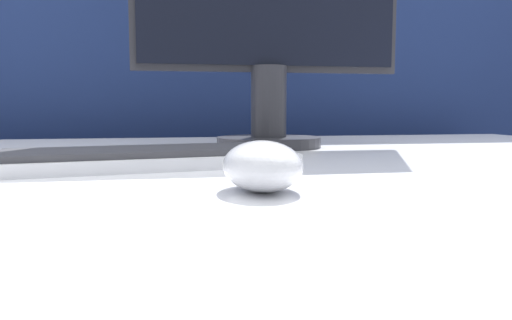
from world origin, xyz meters
TOP-DOWN VIEW (x-y plane):
  - partition_panel at (0.00, 0.72)m, footprint 5.00×0.03m
  - computer_mouse_near at (0.06, -0.26)m, footprint 0.07×0.10m
  - keyboard at (-0.04, -0.05)m, footprint 0.39×0.20m
  - monitor at (0.18, 0.23)m, footprint 0.51×0.20m

SIDE VIEW (x-z plane):
  - partition_panel at x=0.00m, z-range 0.00..1.28m
  - keyboard at x=-0.04m, z-range 0.71..0.73m
  - computer_mouse_near at x=0.06m, z-range 0.71..0.76m
  - monitor at x=0.18m, z-range 0.73..1.24m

